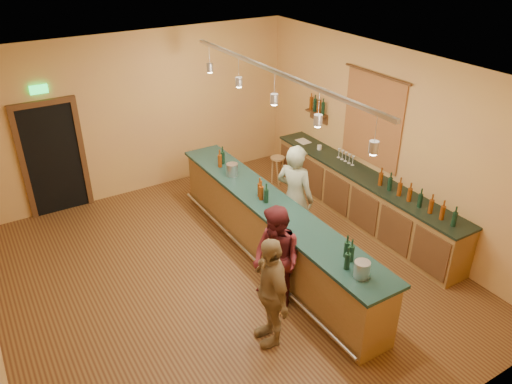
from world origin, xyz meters
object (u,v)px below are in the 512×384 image
customer_a (276,259)px  bar_stool (277,164)px  back_counter (362,197)px  bartender (295,197)px  customer_b (271,291)px  tasting_bar (272,228)px

customer_a → bar_stool: (2.13, 3.16, -0.32)m
back_counter → bar_stool: back_counter is taller
bar_stool → bartender: bearing=-116.6°
customer_a → customer_b: 0.69m
bartender → customer_a: bearing=111.9°
customer_b → tasting_bar: bearing=157.8°
back_counter → tasting_bar: (-2.10, -0.18, 0.12)m
bartender → bar_stool: bearing=-50.2°
customer_a → bartender: bearing=130.3°
tasting_bar → bartender: bearing=16.3°
bartender → customer_b: bartender is taller
tasting_bar → bar_stool: 2.71m
tasting_bar → bartender: bartender is taller
back_counter → bar_stool: size_ratio=7.31×
customer_a → back_counter: bearing=108.1°
bar_stool → customer_b: bearing=-124.8°
back_counter → tasting_bar: 2.11m
back_counter → tasting_bar: bearing=-175.1°
bartender → back_counter: bearing=-112.9°
customer_a → tasting_bar: bearing=144.9°
bartender → customer_a: (-1.10, -1.12, -0.13)m
back_counter → bar_stool: (-0.52, 2.02, -0.01)m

